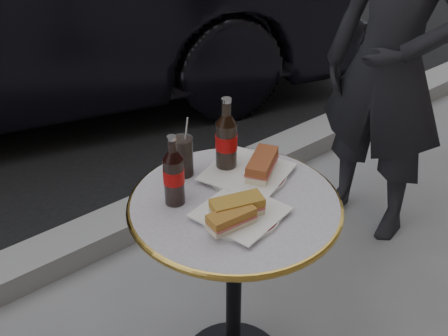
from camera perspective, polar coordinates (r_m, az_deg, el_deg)
curb at (r=2.64m, az=-11.74°, el=-6.29°), size 40.00×0.20×0.12m
bistro_table at (r=1.85m, az=0.99°, el=-12.55°), size 0.62×0.62×0.73m
plate_left at (r=1.55m, az=1.68°, el=-4.72°), size 0.23×0.23×0.01m
plate_right at (r=1.72m, az=2.36°, el=-0.61°), size 0.29×0.29×0.01m
sandwich_left_a at (r=1.49m, az=0.75°, el=-5.29°), size 0.13×0.07×0.05m
sandwich_left_b at (r=1.52m, az=1.34°, el=-4.08°), size 0.16×0.11×0.05m
sandwich_right at (r=1.70m, az=3.88°, el=0.25°), size 0.17×0.14×0.05m
cola_bottle_left at (r=1.55m, az=-5.16°, el=-0.22°), size 0.07×0.07×0.22m
cola_bottle_right at (r=1.68m, az=0.24°, el=3.34°), size 0.08×0.08×0.25m
cola_glass at (r=1.70m, az=-4.16°, el=1.19°), size 0.08×0.08×0.13m
pedestrian at (r=2.44m, az=16.52°, el=9.79°), size 0.48×0.63×1.57m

